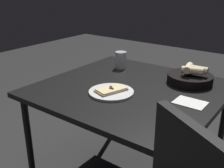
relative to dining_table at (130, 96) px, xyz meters
name	(u,v)px	position (x,y,z in m)	size (l,w,h in m)	color
dining_table	(130,96)	(0.00, 0.00, 0.00)	(1.04, 0.99, 0.72)	black
pizza_plate	(111,92)	(-0.03, -0.15, 0.07)	(0.26, 0.26, 0.04)	white
bread_basket	(190,78)	(0.26, 0.27, 0.10)	(0.28, 0.28, 0.12)	black
beer_glass	(121,61)	(-0.26, 0.27, 0.12)	(0.08, 0.08, 0.12)	silver
napkin	(190,103)	(0.37, -0.01, 0.06)	(0.16, 0.12, 0.00)	white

